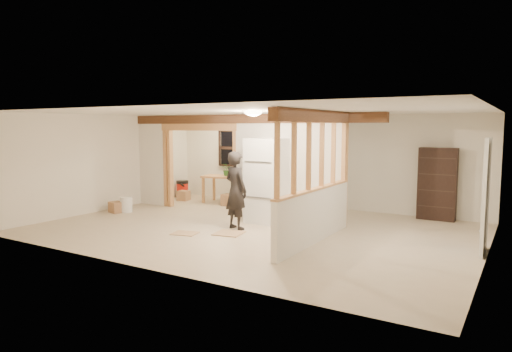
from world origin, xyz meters
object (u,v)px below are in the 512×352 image
Objects in this scene: woman at (236,190)px; work_table at (225,189)px; shop_vac at (182,189)px; bookshelf at (437,184)px; refrigerator at (267,180)px.

woman reaches higher than work_table.
shop_vac is 0.32× the size of bookshelf.
work_table is 2.32× the size of shop_vac.
refrigerator is at bearing -24.30° from shop_vac.
refrigerator is 1.00m from woman.
refrigerator reaches higher than shop_vac.
bookshelf reaches higher than work_table.
bookshelf is (3.31, 2.28, -0.11)m from refrigerator.
bookshelf is (3.51, 3.25, 0.02)m from woman.
woman reaches higher than shop_vac.
woman is at bearing -137.20° from bookshelf.
shop_vac is 7.40m from bookshelf.
work_table reaches higher than shop_vac.
woman is at bearing -101.81° from refrigerator.
refrigerator is 4.50m from shop_vac.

